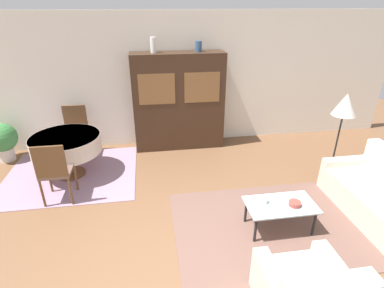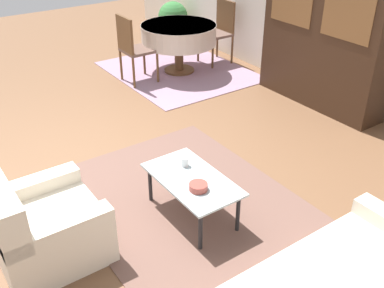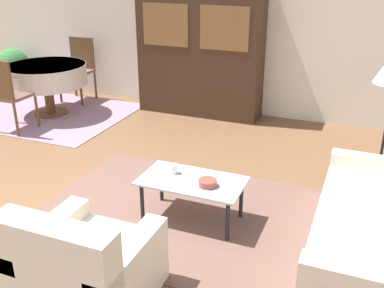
{
  "view_description": "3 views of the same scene",
  "coord_description": "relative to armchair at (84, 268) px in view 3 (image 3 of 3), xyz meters",
  "views": [
    {
      "loc": [
        -0.4,
        -2.49,
        2.83
      ],
      "look_at": [
        0.2,
        1.4,
        0.95
      ],
      "focal_mm": 28.0,
      "sensor_mm": 36.0,
      "label": 1
    },
    {
      "loc": [
        3.9,
        -1.32,
        2.62
      ],
      "look_at": [
        1.26,
        0.52,
        0.75
      ],
      "focal_mm": 42.0,
      "sensor_mm": 36.0,
      "label": 2
    },
    {
      "loc": [
        2.59,
        -2.74,
        2.24
      ],
      "look_at": [
        1.26,
        0.52,
        0.75
      ],
      "focal_mm": 42.0,
      "sensor_mm": 36.0,
      "label": 3
    }
  ],
  "objects": [
    {
      "name": "bowl",
      "position": [
        0.43,
        1.21,
        0.14
      ],
      "size": [
        0.16,
        0.16,
        0.06
      ],
      "color": "#9E4238",
      "rests_on": "coffee_table"
    },
    {
      "name": "dining_chair_near",
      "position": [
        -2.83,
        2.36,
        0.28
      ],
      "size": [
        0.44,
        0.44,
        1.0
      ],
      "color": "brown",
      "rests_on": "dining_rug"
    },
    {
      "name": "dining_table",
      "position": [
        -2.83,
        3.17,
        0.31
      ],
      "size": [
        1.17,
        1.17,
        0.75
      ],
      "color": "brown",
      "rests_on": "dining_rug"
    },
    {
      "name": "wall_back",
      "position": [
        -0.99,
        4.37,
        1.06
      ],
      "size": [
        10.0,
        0.06,
        2.7
      ],
      "color": "silver",
      "rests_on": "ground_plane"
    },
    {
      "name": "display_cabinet",
      "position": [
        -0.77,
        4.09,
        0.69
      ],
      "size": [
        1.82,
        0.47,
        1.96
      ],
      "color": "#382316",
      "rests_on": "ground_plane"
    },
    {
      "name": "dining_chair_far",
      "position": [
        -2.83,
        3.98,
        0.28
      ],
      "size": [
        0.44,
        0.44,
        1.0
      ],
      "rotation": [
        0.0,
        0.0,
        3.14
      ],
      "color": "brown",
      "rests_on": "dining_rug"
    },
    {
      "name": "area_rug",
      "position": [
        0.18,
        1.31,
        -0.29
      ],
      "size": [
        2.66,
        1.9,
        0.01
      ],
      "color": "brown",
      "rests_on": "ground_plane"
    },
    {
      "name": "cup",
      "position": [
        0.06,
        1.32,
        0.16
      ],
      "size": [
        0.07,
        0.07,
        0.09
      ],
      "color": "white",
      "rests_on": "coffee_table"
    },
    {
      "name": "potted_plant",
      "position": [
        -4.18,
        3.93,
        0.15
      ],
      "size": [
        0.55,
        0.55,
        0.76
      ],
      "color": "beige",
      "rests_on": "ground_plane"
    },
    {
      "name": "armchair",
      "position": [
        0.0,
        0.0,
        0.0
      ],
      "size": [
        0.82,
        0.81,
        0.79
      ],
      "color": "beige",
      "rests_on": "ground_plane"
    },
    {
      "name": "coffee_table",
      "position": [
        0.27,
        1.26,
        0.07
      ],
      "size": [
        0.92,
        0.51,
        0.39
      ],
      "color": "black",
      "rests_on": "area_rug"
    },
    {
      "name": "ground_plane",
      "position": [
        -0.99,
        0.74,
        -0.29
      ],
      "size": [
        14.0,
        14.0,
        0.0
      ],
      "primitive_type": "plane",
      "color": "brown"
    },
    {
      "name": "dining_rug",
      "position": [
        -2.84,
        3.17,
        -0.29
      ],
      "size": [
        2.28,
        1.93,
        0.01
      ],
      "color": "gray",
      "rests_on": "ground_plane"
    }
  ]
}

